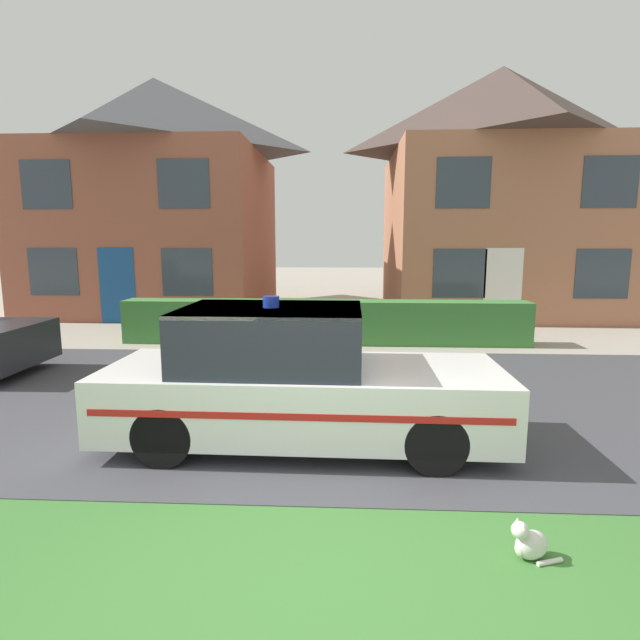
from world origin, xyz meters
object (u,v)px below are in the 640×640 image
Objects in this scene: police_car at (295,381)px; cat at (529,543)px; house_left at (159,194)px; house_right at (497,190)px.

police_car is 2.85m from cat.
cat is 0.05× the size of house_left.
house_left is at bearing -179.42° from house_right.
house_right is (3.55, 13.45, 3.79)m from cat.
house_left is (-7.55, 13.34, 3.68)m from cat.
house_right reaches higher than police_car.
house_right is (5.45, 11.42, 3.19)m from police_car.
cat is 14.42m from house_right.
house_right is at bearing 65.26° from police_car.
house_right is at bearing -122.70° from cat.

